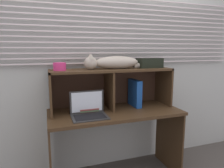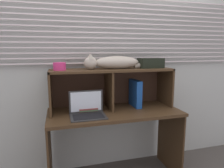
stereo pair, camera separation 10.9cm
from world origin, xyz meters
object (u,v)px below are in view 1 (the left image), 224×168
(cat, at_px, (114,63))
(laptop, at_px, (89,111))
(small_basket, at_px, (60,67))
(binder_upright, at_px, (135,93))
(storage_box, at_px, (150,63))
(book_stack, at_px, (87,108))

(cat, height_order, laptop, cat)
(laptop, height_order, small_basket, small_basket)
(binder_upright, distance_m, storage_box, 0.37)
(binder_upright, xyz_separation_m, storage_box, (0.17, 0.00, 0.32))
(laptop, xyz_separation_m, storage_box, (0.72, 0.18, 0.42))
(laptop, distance_m, small_basket, 0.50)
(binder_upright, height_order, storage_box, storage_box)
(storage_box, bearing_deg, laptop, -165.84)
(small_basket, distance_m, storage_box, 0.95)
(book_stack, relative_size, storage_box, 0.98)
(binder_upright, bearing_deg, storage_box, 0.00)
(cat, bearing_deg, small_basket, -180.00)
(binder_upright, relative_size, book_stack, 1.15)
(binder_upright, height_order, book_stack, binder_upright)
(storage_box, bearing_deg, cat, 180.00)
(book_stack, bearing_deg, laptop, -96.81)
(cat, relative_size, storage_box, 3.23)
(storage_box, bearing_deg, small_basket, 180.00)
(book_stack, bearing_deg, binder_upright, 0.14)
(cat, relative_size, binder_upright, 2.87)
(book_stack, xyz_separation_m, small_basket, (-0.25, 0.00, 0.43))
(book_stack, bearing_deg, small_basket, 179.70)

